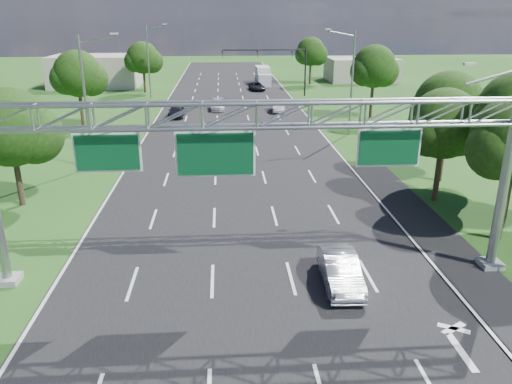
{
  "coord_description": "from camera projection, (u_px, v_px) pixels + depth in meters",
  "views": [
    {
      "loc": [
        -1.16,
        -8.56,
        11.46
      ],
      "look_at": [
        0.29,
        12.91,
        3.75
      ],
      "focal_mm": 35.0,
      "sensor_mm": 36.0,
      "label": 1
    }
  ],
  "objects": [
    {
      "name": "ground",
      "position": [
        238.0,
        165.0,
        40.16
      ],
      "size": [
        220.0,
        220.0,
        0.0
      ],
      "primitive_type": "plane",
      "color": "#1F4C16",
      "rests_on": "ground"
    },
    {
      "name": "road",
      "position": [
        238.0,
        165.0,
        40.16
      ],
      "size": [
        18.0,
        180.0,
        0.02
      ],
      "primitive_type": "cube",
      "color": "black",
      "rests_on": "ground"
    },
    {
      "name": "road_flare",
      "position": [
        446.0,
        249.0,
        25.78
      ],
      "size": [
        3.0,
        30.0,
        0.02
      ],
      "primitive_type": "cube",
      "color": "black",
      "rests_on": "ground"
    },
    {
      "name": "sign_gantry",
      "position": [
        259.0,
        129.0,
        20.95
      ],
      "size": [
        23.5,
        1.0,
        9.56
      ],
      "color": "gray",
      "rests_on": "ground"
    },
    {
      "name": "traffic_signal",
      "position": [
        281.0,
        60.0,
        71.77
      ],
      "size": [
        12.21,
        0.24,
        7.0
      ],
      "color": "black",
      "rests_on": "ground"
    },
    {
      "name": "streetlight_l_near",
      "position": [
        88.0,
        96.0,
        37.56
      ],
      "size": [
        2.97,
        0.22,
        10.16
      ],
      "color": "gray",
      "rests_on": "ground"
    },
    {
      "name": "streetlight_l_far",
      "position": [
        149.0,
        58.0,
        70.44
      ],
      "size": [
        2.97,
        0.22,
        10.16
      ],
      "color": "gray",
      "rests_on": "ground"
    },
    {
      "name": "streetlight_r_mid",
      "position": [
        350.0,
        78.0,
        48.39
      ],
      "size": [
        2.97,
        0.22,
        10.16
      ],
      "color": "gray",
      "rests_on": "ground"
    },
    {
      "name": "tree_cluster_right",
      "position": [
        496.0,
        125.0,
        29.15
      ],
      "size": [
        9.91,
        14.6,
        8.68
      ],
      "color": "#2D2116",
      "rests_on": "ground"
    },
    {
      "name": "tree_verge_la",
      "position": [
        12.0,
        131.0,
        30.19
      ],
      "size": [
        5.76,
        4.8,
        7.4
      ],
      "color": "#2D2116",
      "rests_on": "ground"
    },
    {
      "name": "tree_verge_lb",
      "position": [
        79.0,
        76.0,
        51.45
      ],
      "size": [
        5.76,
        4.8,
        8.06
      ],
      "color": "#2D2116",
      "rests_on": "ground"
    },
    {
      "name": "tree_verge_lc",
      "position": [
        143.0,
        59.0,
        75.27
      ],
      "size": [
        5.76,
        4.8,
        7.62
      ],
      "color": "#2D2116",
      "rests_on": "ground"
    },
    {
      "name": "tree_verge_rd",
      "position": [
        375.0,
        68.0,
        56.22
      ],
      "size": [
        5.76,
        4.8,
        8.28
      ],
      "color": "#2D2116",
      "rests_on": "ground"
    },
    {
      "name": "tree_verge_re",
      "position": [
        311.0,
        53.0,
        84.42
      ],
      "size": [
        5.76,
        4.8,
        7.84
      ],
      "color": "#2D2116",
      "rests_on": "ground"
    },
    {
      "name": "building_left",
      "position": [
        96.0,
        71.0,
        83.01
      ],
      "size": [
        14.0,
        10.0,
        5.0
      ],
      "primitive_type": "cube",
      "color": "#AA9F8F",
      "rests_on": "ground"
    },
    {
      "name": "building_right",
      "position": [
        361.0,
        69.0,
        89.85
      ],
      "size": [
        12.0,
        9.0,
        4.0
      ],
      "primitive_type": "cube",
      "color": "#AA9F8F",
      "rests_on": "ground"
    },
    {
      "name": "silver_sedan",
      "position": [
        340.0,
        270.0,
        22.16
      ],
      "size": [
        1.65,
        4.38,
        1.43
      ],
      "primitive_type": "imported",
      "rotation": [
        0.0,
        0.0,
        -0.03
      ],
      "color": "#A9ACB5",
      "rests_on": "ground"
    },
    {
      "name": "car_queue_a",
      "position": [
        218.0,
        105.0,
        62.78
      ],
      "size": [
        1.75,
        4.28,
        1.24
      ],
      "primitive_type": "imported",
      "rotation": [
        0.0,
        0.0,
        0.0
      ],
      "color": "silver",
      "rests_on": "ground"
    },
    {
      "name": "car_queue_b",
      "position": [
        257.0,
        86.0,
        78.81
      ],
      "size": [
        2.58,
        4.62,
        1.22
      ],
      "primitive_type": "imported",
      "rotation": [
        0.0,
        0.0,
        0.13
      ],
      "color": "black",
      "rests_on": "ground"
    },
    {
      "name": "car_queue_c",
      "position": [
        176.0,
        111.0,
        58.4
      ],
      "size": [
        1.75,
        4.3,
        1.46
      ],
      "primitive_type": "imported",
      "rotation": [
        0.0,
        0.0,
        -0.01
      ],
      "color": "black",
      "rests_on": "ground"
    },
    {
      "name": "car_queue_d",
      "position": [
        278.0,
        106.0,
        61.67
      ],
      "size": [
        1.72,
        4.19,
        1.35
      ],
      "primitive_type": "imported",
      "rotation": [
        0.0,
        0.0,
        -0.07
      ],
      "color": "#B9B9B9",
      "rests_on": "ground"
    },
    {
      "name": "box_truck",
      "position": [
        263.0,
        76.0,
        85.31
      ],
      "size": [
        2.36,
        7.72,
        2.92
      ],
      "rotation": [
        0.0,
        0.0,
        0.01
      ],
      "color": "beige",
      "rests_on": "ground"
    }
  ]
}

